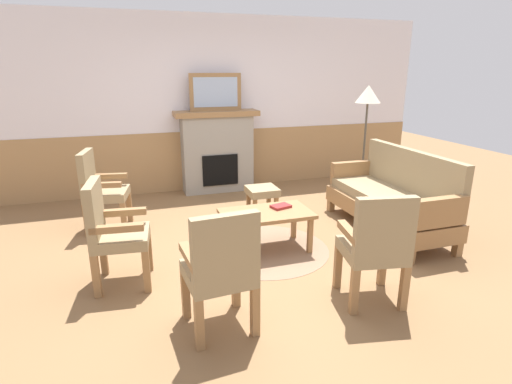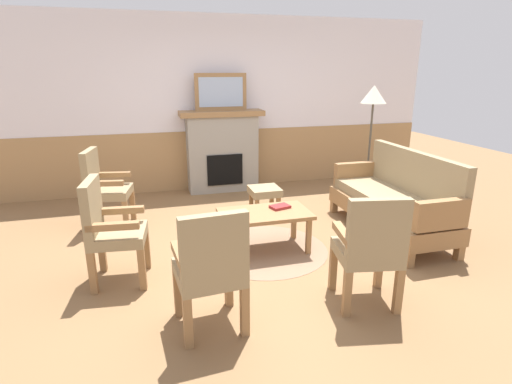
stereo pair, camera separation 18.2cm
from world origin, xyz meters
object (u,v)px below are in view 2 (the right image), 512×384
Objects in this scene: fireplace at (222,150)px; armchair_by_window_left at (103,185)px; framed_picture at (221,92)px; armchair_near_fireplace at (109,227)px; couch at (394,201)px; footstool at (265,193)px; armchair_front_left at (370,246)px; armchair_front_center at (211,266)px; coffee_table at (265,217)px; book_on_table at (280,207)px; floor_lamp_by_couch at (373,102)px.

armchair_by_window_left is at bearing -145.17° from fireplace.
armchair_near_fireplace is (-1.55, -2.64, -1.02)m from framed_picture.
couch is (1.62, -2.31, -1.16)m from framed_picture.
footstool is (0.34, -1.24, -1.28)m from framed_picture.
armchair_front_center is at bearing 179.48° from armchair_front_left.
framed_picture reaches higher than fireplace.
couch is at bearing 2.45° from coffee_table.
footstool is 2.37m from armchair_near_fireplace.
coffee_table is 0.22m from book_on_table.
armchair_front_center is at bearing -137.37° from floor_lamp_by_couch.
armchair_by_window_left is at bearing 149.82° from book_on_table.
framed_picture reaches higher than book_on_table.
floor_lamp_by_couch is (2.00, 1.32, 1.06)m from coffee_table.
floor_lamp_by_couch is (3.71, 0.14, 0.91)m from armchair_by_window_left.
armchair_by_window_left is 1.00× the size of armchair_front_left.
framed_picture reaches higher than armchair_front_center.
couch reaches higher than coffee_table.
book_on_table is at bearing 10.93° from armchair_near_fireplace.
couch is at bearing -18.45° from armchair_by_window_left.
coffee_table is 4.66× the size of book_on_table.
footstool is at bearing 36.55° from armchair_near_fireplace.
coffee_table is 2.40× the size of footstool.
couch is 1.68m from footstool.
armchair_near_fireplace is at bearing -156.02° from floor_lamp_by_couch.
fireplace is 0.72× the size of couch.
armchair_front_left is at bearing -82.25° from framed_picture.
framed_picture is at bearing 77.63° from armchair_front_center.
book_on_table is at bearing 53.45° from armchair_front_center.
coffee_table is (-0.01, -2.38, -0.27)m from fireplace.
book_on_table is at bearing 102.90° from armchair_front_left.
couch is 1.84× the size of armchair_near_fireplace.
armchair_near_fireplace is (-1.55, -2.64, -0.11)m from fireplace.
coffee_table is at bearing -159.07° from book_on_table.
armchair_front_center is (-1.29, 0.01, 0.00)m from armchair_front_left.
armchair_near_fireplace is 1.00× the size of armchair_by_window_left.
fireplace reaches higher than armchair_front_center.
book_on_table is (-1.43, 0.01, 0.06)m from couch.
footstool is 2.07m from armchair_by_window_left.
armchair_front_left is 1.00× the size of armchair_front_center.
armchair_by_window_left is at bearing 110.69° from armchair_front_center.
armchair_front_center is (-0.80, -3.63, -0.11)m from fireplace.
framed_picture is 2.33m from armchair_by_window_left.
floor_lamp_by_couch is at bearing -27.91° from fireplace.
fireplace is 2.40m from floor_lamp_by_couch.
fireplace reaches higher than couch.
armchair_by_window_left is at bearing 178.80° from footstool.
armchair_near_fireplace is (-3.17, -0.33, 0.14)m from couch.
floor_lamp_by_couch reaches higher than book_on_table.
footstool is at bearing 82.17° from book_on_table.
armchair_front_left is at bearing -130.14° from couch.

